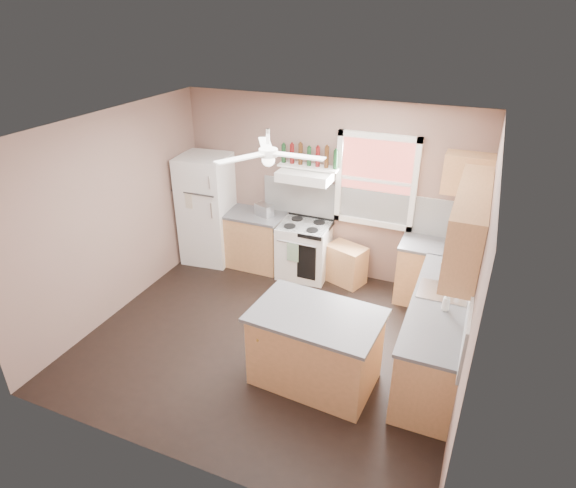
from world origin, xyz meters
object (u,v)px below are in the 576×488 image
at_px(toaster, 264,210).
at_px(stove, 304,250).
at_px(refrigerator, 207,209).
at_px(island, 315,349).
at_px(cart, 346,265).

relative_size(toaster, stove, 0.33).
relative_size(refrigerator, island, 1.35).
distance_m(refrigerator, cart, 2.40).
height_order(stove, cart, stove).
xyz_separation_m(stove, island, (0.97, -2.17, 0.00)).
bearing_deg(stove, refrigerator, 179.37).
bearing_deg(island, toaster, 131.17).
distance_m(stove, cart, 0.69).
bearing_deg(island, cart, 101.82).
distance_m(cart, island, 2.23).
bearing_deg(island, stove, 118.16).
height_order(cart, island, island).
bearing_deg(stove, cart, 0.02).
bearing_deg(stove, toaster, 175.76).
bearing_deg(toaster, refrigerator, -153.20).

